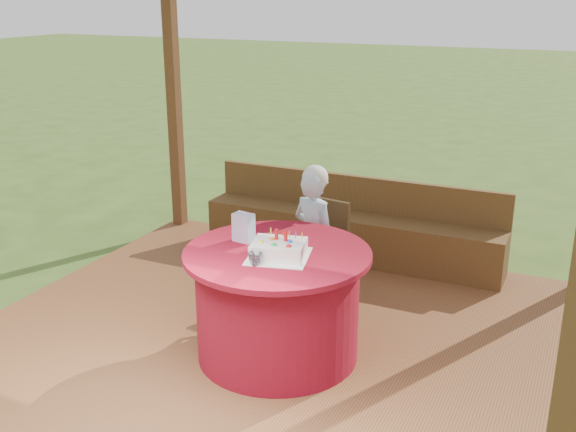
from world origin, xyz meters
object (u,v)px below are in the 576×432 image
(gift_bag, at_px, (244,227))
(elderly_woman, at_px, (314,236))
(bench, at_px, (351,232))
(table, at_px, (278,303))
(birthday_cake, at_px, (279,249))
(chair, at_px, (321,245))
(drinking_glass, at_px, (255,259))

(gift_bag, bearing_deg, elderly_woman, 82.03)
(bench, height_order, elderly_woman, elderly_woman)
(table, distance_m, birthday_cake, 0.47)
(bench, xyz_separation_m, gift_bag, (-0.14, -1.94, 0.65))
(chair, xyz_separation_m, drinking_glass, (0.08, -1.36, 0.39))
(bench, bearing_deg, chair, -85.56)
(elderly_woman, height_order, drinking_glass, elderly_woman)
(bench, distance_m, elderly_woman, 1.22)
(chair, bearing_deg, table, -84.68)
(birthday_cake, relative_size, gift_bag, 2.37)
(table, bearing_deg, drinking_glass, -94.28)
(table, xyz_separation_m, chair, (-0.10, 1.07, 0.05))
(gift_bag, distance_m, drinking_glass, 0.47)
(birthday_cake, bearing_deg, elderly_woman, 97.88)
(elderly_woman, bearing_deg, bench, 94.69)
(gift_bag, relative_size, drinking_glass, 2.19)
(bench, relative_size, table, 2.26)
(birthday_cake, distance_m, gift_bag, 0.40)
(bench, distance_m, drinking_glass, 2.38)
(bench, xyz_separation_m, elderly_woman, (0.09, -1.16, 0.36))
(table, relative_size, chair, 1.56)
(gift_bag, bearing_deg, bench, 94.52)
(table, height_order, chair, chair)
(table, relative_size, gift_bag, 6.37)
(gift_bag, height_order, drinking_glass, gift_bag)
(chair, bearing_deg, gift_bag, -101.90)
(elderly_woman, distance_m, drinking_glass, 1.17)
(gift_bag, bearing_deg, drinking_glass, -43.46)
(elderly_woman, relative_size, gift_bag, 5.88)
(birthday_cake, xyz_separation_m, gift_bag, (-0.36, 0.17, 0.05))
(bench, height_order, drinking_glass, drinking_glass)
(chair, bearing_deg, elderly_woman, -84.23)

